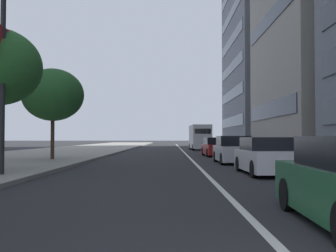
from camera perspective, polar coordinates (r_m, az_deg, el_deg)
name	(u,v)px	position (r m, az deg, el deg)	size (l,w,h in m)	color
sidewalk_right_plaza	(44,154)	(33.95, -17.01, -3.83)	(160.00, 10.87, 0.15)	gray
lane_centre_stripe	(185,153)	(37.46, 2.38, -3.80)	(110.00, 0.16, 0.01)	silver
car_lead_in_lane	(267,157)	(16.17, 13.63, -4.18)	(4.33, 1.87, 1.42)	silver
car_mid_block_traffic	(233,151)	(22.76, 9.13, -3.43)	(4.20, 1.88, 1.50)	#B7B7BC
car_approaching_light	(216,147)	(31.33, 6.74, -2.99)	(4.64, 1.97, 1.43)	maroon
delivery_van_ahead	(200,137)	(46.85, 4.50, -1.52)	(5.55, 2.31, 2.85)	silver
street_lamp_with_banners	(12,18)	(15.56, -20.98, 13.97)	(1.26, 2.42, 9.25)	#232326
street_tree_mid_sidewalk	(53,95)	(25.07, -15.82, 4.21)	(3.64, 3.64, 5.34)	#473323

